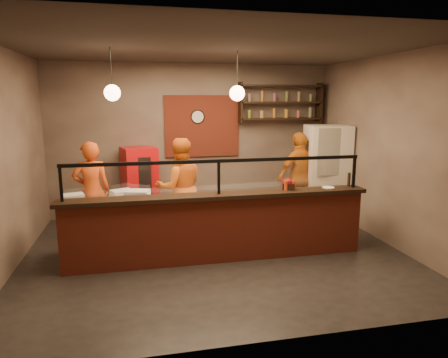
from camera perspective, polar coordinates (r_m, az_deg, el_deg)
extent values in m
plane|color=black|center=(6.60, -1.25, -10.52)|extent=(6.00, 6.00, 0.00)
plane|color=#39322C|center=(6.19, -1.39, 18.22)|extent=(6.00, 6.00, 0.00)
plane|color=#796959|center=(8.65, -4.45, 5.54)|extent=(6.00, 0.00, 6.00)
plane|color=#796959|center=(6.36, -28.93, 2.18)|extent=(0.00, 5.00, 5.00)
plane|color=#796959|center=(7.37, 22.31, 3.78)|extent=(0.00, 5.00, 5.00)
plane|color=#796959|center=(3.81, 5.79, -1.62)|extent=(6.00, 0.00, 6.00)
cube|color=maroon|center=(8.62, -3.13, 7.54)|extent=(1.60, 0.04, 1.30)
cube|color=maroon|center=(6.16, -0.74, -7.21)|extent=(4.60, 0.25, 1.00)
cube|color=black|center=(6.01, -0.75, -2.40)|extent=(4.70, 0.37, 0.06)
cube|color=gray|center=(6.65, -1.60, -6.49)|extent=(4.60, 0.75, 0.85)
cube|color=silver|center=(6.52, -1.62, -2.72)|extent=(4.60, 0.75, 0.05)
cube|color=white|center=(5.95, -0.76, 0.22)|extent=(4.40, 0.02, 0.50)
cube|color=black|center=(5.91, -0.77, 2.60)|extent=(4.50, 0.05, 0.05)
cube|color=black|center=(5.94, -22.27, -0.65)|extent=(0.04, 0.04, 0.50)
cube|color=black|center=(5.95, -0.76, 0.22)|extent=(0.04, 0.04, 0.50)
cube|color=black|center=(6.74, 18.07, 0.96)|extent=(0.04, 0.04, 0.50)
cube|color=black|center=(8.90, 8.02, 8.53)|extent=(1.80, 0.28, 0.04)
cube|color=black|center=(8.89, 8.08, 10.78)|extent=(1.80, 0.28, 0.04)
cube|color=black|center=(8.90, 8.14, 13.04)|extent=(1.80, 0.28, 0.04)
cube|color=black|center=(8.62, 2.35, 10.88)|extent=(0.04, 0.28, 0.85)
cube|color=black|center=(9.24, 13.42, 10.60)|extent=(0.04, 0.28, 0.85)
cylinder|color=black|center=(8.59, -3.80, 8.86)|extent=(0.30, 0.04, 0.30)
cylinder|color=black|center=(6.26, -15.85, 14.97)|extent=(0.01, 0.01, 0.60)
sphere|color=#E6A87E|center=(6.24, -15.68, 11.77)|extent=(0.24, 0.24, 0.24)
cylinder|color=black|center=(6.44, 1.91, 15.25)|extent=(0.01, 0.01, 0.60)
sphere|color=#E6A87E|center=(6.42, 1.89, 12.14)|extent=(0.24, 0.24, 0.24)
imported|color=#D84A14|center=(7.42, -18.38, -1.60)|extent=(0.69, 0.51, 1.75)
imported|color=#C85812|center=(7.22, -6.31, -1.26)|extent=(0.94, 0.77, 1.79)
imported|color=#C36512|center=(8.31, 10.74, 0.35)|extent=(1.15, 0.74, 1.82)
cube|color=beige|center=(8.47, 14.36, 0.84)|extent=(0.91, 0.87, 1.95)
cube|color=#B30B0F|center=(8.35, -11.93, -0.72)|extent=(0.78, 0.75, 1.51)
cylinder|color=beige|center=(6.51, -0.20, -2.46)|extent=(0.70, 0.70, 0.01)
cube|color=silver|center=(6.34, -12.19, -2.36)|extent=(0.40, 0.36, 0.17)
cube|color=silver|center=(6.48, -14.36, -2.22)|extent=(0.39, 0.36, 0.16)
cube|color=silver|center=(6.43, -20.76, -2.73)|extent=(0.37, 0.32, 0.16)
cylinder|color=yellow|center=(6.54, -14.52, -2.53)|extent=(0.40, 0.08, 0.07)
cube|color=black|center=(6.36, 9.23, -1.03)|extent=(0.23, 0.21, 0.10)
cylinder|color=black|center=(6.82, 17.41, -0.07)|extent=(0.06, 0.06, 0.22)
cylinder|color=silver|center=(6.62, 14.71, -1.18)|extent=(0.24, 0.24, 0.01)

